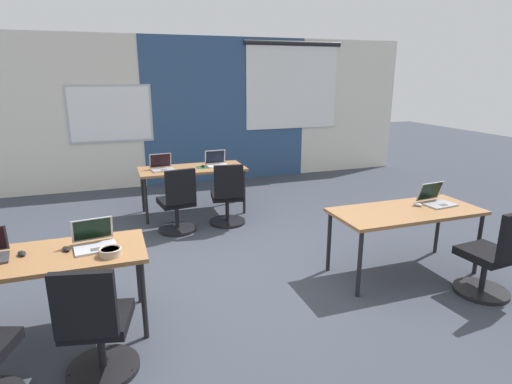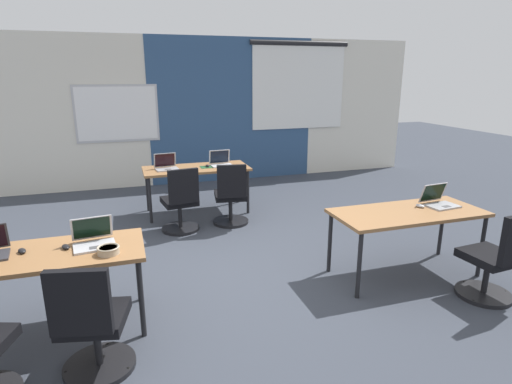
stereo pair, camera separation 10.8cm
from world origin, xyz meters
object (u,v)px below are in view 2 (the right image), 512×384
at_px(snack_bowl, 108,250).
at_px(mouse_near_left_end, 22,251).
at_px(mouse_near_right_end, 420,206).
at_px(chair_near_left_inner, 92,329).
at_px(desk_near_left, 42,260).
at_px(laptop_near_right_end, 439,201).
at_px(chair_far_left, 181,205).
at_px(laptop_near_left_inner, 94,240).
at_px(laptop_far_right, 221,162).
at_px(mouse_far_right, 208,166).
at_px(chair_far_right, 231,200).
at_px(laptop_far_left, 166,166).
at_px(desk_far_center, 196,171).
at_px(mouse_near_left_inner, 66,247).
at_px(chair_near_right_end, 495,264).
at_px(desk_near_right, 408,216).

bearing_deg(snack_bowl, mouse_near_left_end, 160.59).
height_order(mouse_near_right_end, chair_near_left_inner, chair_near_left_inner).
distance_m(desk_near_left, laptop_near_right_end, 3.94).
relative_size(chair_far_left, laptop_near_left_inner, 2.51).
xyz_separation_m(laptop_far_right, chair_far_left, (-0.76, -0.80, -0.39)).
relative_size(laptop_near_left_inner, chair_near_left_inner, 0.40).
relative_size(mouse_far_right, snack_bowl, 0.58).
xyz_separation_m(mouse_near_right_end, mouse_near_left_end, (-3.84, -0.01, 0.00)).
relative_size(mouse_far_right, chair_far_left, 0.11).
bearing_deg(chair_far_right, laptop_far_left, -33.37).
bearing_deg(desk_far_center, mouse_far_right, -9.79).
relative_size(mouse_far_right, laptop_near_left_inner, 0.28).
xyz_separation_m(laptop_near_right_end, mouse_near_left_inner, (-3.76, -0.03, -0.03)).
xyz_separation_m(laptop_far_right, mouse_near_left_end, (-2.29, -2.76, -0.03)).
bearing_deg(mouse_near_right_end, laptop_near_right_end, -0.60).
xyz_separation_m(chair_far_left, chair_near_left_inner, (-1.00, -2.70, 0.00)).
relative_size(chair_near_right_end, laptop_far_right, 2.67).
xyz_separation_m(mouse_near_right_end, chair_far_right, (-1.59, 2.01, -0.36)).
bearing_deg(laptop_far_left, mouse_far_right, -10.03).
bearing_deg(desk_near_left, chair_far_right, 44.61).
bearing_deg(snack_bowl, chair_near_right_end, -8.94).
distance_m(desk_near_left, desk_near_right, 3.50).
distance_m(desk_near_left, snack_bowl, 0.56).
bearing_deg(mouse_near_left_inner, snack_bowl, -32.34).
height_order(chair_far_left, snack_bowl, chair_far_left).
relative_size(mouse_far_right, chair_near_left_inner, 0.11).
distance_m(desk_near_right, mouse_near_left_inner, 3.32).
bearing_deg(mouse_far_right, chair_far_left, -125.25).
relative_size(desk_far_center, chair_near_right_end, 1.74).
bearing_deg(mouse_near_right_end, chair_near_left_inner, -167.28).
distance_m(laptop_far_right, mouse_far_right, 0.23).
bearing_deg(laptop_near_right_end, desk_near_right, -177.47).
relative_size(laptop_near_right_end, chair_near_right_end, 0.39).
bearing_deg(mouse_near_left_inner, laptop_far_left, 68.07).
bearing_deg(mouse_near_left_end, mouse_near_right_end, 0.22).
height_order(mouse_far_right, mouse_near_left_inner, mouse_far_right).
bearing_deg(laptop_near_right_end, laptop_far_left, 127.99).
xyz_separation_m(mouse_near_right_end, mouse_far_right, (-1.78, 2.70, 0.00)).
xyz_separation_m(chair_near_right_end, chair_far_left, (-2.58, 2.74, 0.00)).
distance_m(desk_far_center, mouse_far_right, 0.19).
relative_size(mouse_near_right_end, laptop_far_left, 0.32).
xyz_separation_m(mouse_near_left_inner, snack_bowl, (0.34, -0.21, 0.02)).
distance_m(chair_near_right_end, chair_far_left, 3.76).
xyz_separation_m(chair_far_right, laptop_near_left_inner, (-1.71, -2.03, 0.39)).
relative_size(laptop_near_right_end, mouse_near_right_end, 3.16).
xyz_separation_m(desk_far_center, laptop_far_right, (0.40, 0.02, 0.11)).
relative_size(laptop_far_right, chair_near_left_inner, 0.37).
bearing_deg(chair_near_left_inner, desk_far_center, -98.63).
xyz_separation_m(chair_far_left, laptop_near_left_inner, (-0.99, -1.97, 0.39)).
bearing_deg(desk_near_right, mouse_near_left_inner, 179.41).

